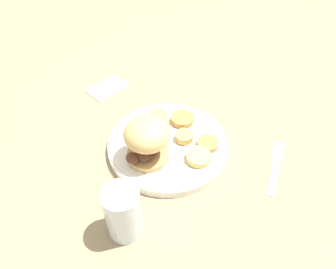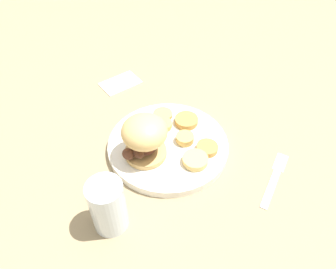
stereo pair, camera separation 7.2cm
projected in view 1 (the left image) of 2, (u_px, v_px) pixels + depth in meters
The scene contains 12 objects.
ground_plane at pixel (168, 148), 0.76m from camera, with size 4.00×4.00×0.00m, color #937F5B.
dinner_plate at pixel (168, 145), 0.75m from camera, with size 0.27×0.27×0.02m.
sandwich at pixel (147, 139), 0.67m from camera, with size 0.10×0.10×0.10m.
potato_round_0 at pixel (160, 125), 0.77m from camera, with size 0.04×0.04×0.01m, color tan.
potato_round_1 at pixel (182, 119), 0.79m from camera, with size 0.06×0.06×0.01m, color #BC8942.
potato_round_2 at pixel (208, 144), 0.73m from camera, with size 0.05×0.05×0.01m, color #BC8942.
potato_round_3 at pixel (158, 115), 0.80m from camera, with size 0.05×0.05×0.01m, color tan.
potato_round_4 at pixel (199, 157), 0.70m from camera, with size 0.05×0.05×0.01m, color #DBB766.
potato_round_5 at pixel (184, 137), 0.74m from camera, with size 0.04×0.04×0.02m, color tan.
fork at pixel (276, 166), 0.72m from camera, with size 0.15×0.09×0.00m.
drinking_glass at pixel (123, 213), 0.57m from camera, with size 0.07×0.07×0.11m.
napkin at pixel (107, 87), 0.91m from camera, with size 0.11×0.07×0.01m, color white.
Camera 1 is at (0.50, -0.05, 0.56)m, focal length 35.00 mm.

